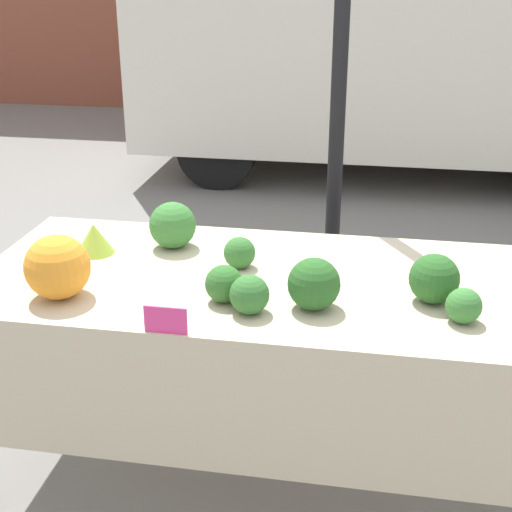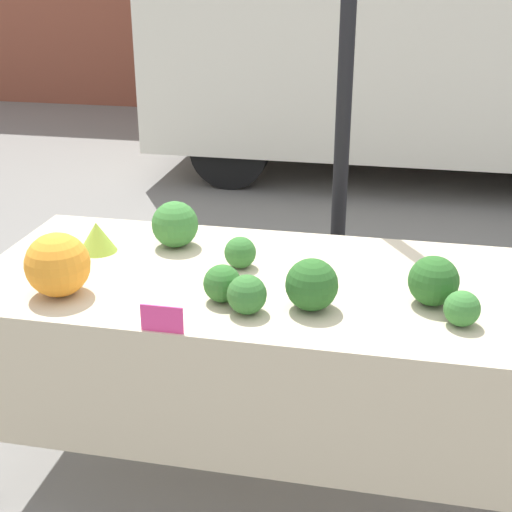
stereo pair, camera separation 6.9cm
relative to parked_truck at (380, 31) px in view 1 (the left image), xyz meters
name	(u,v)px [view 1 (the left image)]	position (x,y,z in m)	size (l,w,h in m)	color
ground_plane	(256,467)	(-0.35, -4.61, -1.28)	(40.00, 40.00, 0.00)	gray
tent_pole	(338,97)	(-0.14, -3.71, 0.06)	(0.07, 0.07, 2.69)	black
parked_truck	(380,31)	(0.00, 0.00, 0.00)	(4.53, 2.19, 2.40)	silver
market_table	(253,309)	(-0.35, -4.68, -0.53)	(2.02, 0.95, 0.85)	beige
orange_cauliflower	(57,267)	(-0.97, -4.89, -0.32)	(0.22, 0.22, 0.22)	orange
romanesco_head	(94,239)	(-1.00, -4.50, -0.37)	(0.15, 0.15, 0.12)	#93B238
broccoli_head_0	(434,279)	(0.26, -4.71, -0.35)	(0.17, 0.17, 0.17)	#285B23
broccoli_head_1	(464,306)	(0.35, -4.84, -0.38)	(0.11, 0.11, 0.11)	#387533
broccoli_head_2	(224,284)	(-0.42, -4.83, -0.37)	(0.13, 0.13, 0.13)	#2D6628
broccoli_head_3	(173,225)	(-0.72, -4.39, -0.34)	(0.18, 0.18, 0.18)	#387533
broccoli_head_4	(249,295)	(-0.32, -4.90, -0.37)	(0.13, 0.13, 0.13)	#336B2D
broccoli_head_5	(240,253)	(-0.42, -4.54, -0.37)	(0.12, 0.12, 0.12)	#336B2D
broccoli_head_6	(314,284)	(-0.12, -4.83, -0.35)	(0.17, 0.17, 0.17)	#285B23
price_sign	(166,320)	(-0.55, -5.07, -0.39)	(0.14, 0.01, 0.09)	#E53D84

